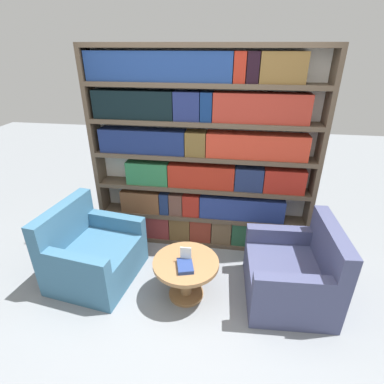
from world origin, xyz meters
TOP-DOWN VIEW (x-y plane):
  - ground_plane at (0.00, 0.00)m, footprint 14.00×14.00m
  - bookshelf at (0.00, 1.32)m, footprint 2.60×0.30m
  - armchair_left at (-1.10, 0.47)m, footprint 0.93×0.99m
  - armchair_right at (1.02, 0.47)m, footprint 0.86×0.93m
  - coffee_table at (-0.04, 0.33)m, footprint 0.66×0.66m
  - table_sign at (-0.04, 0.33)m, footprint 0.11×0.06m
  - stray_book at (-0.03, 0.24)m, footprint 0.20×0.24m

SIDE VIEW (x-z plane):
  - ground_plane at x=0.00m, z-range 0.00..0.00m
  - armchair_left at x=-1.10m, z-range -0.14..0.71m
  - armchair_right at x=1.02m, z-range -0.14..0.71m
  - coffee_table at x=-0.04m, z-range 0.09..0.53m
  - stray_book at x=-0.03m, z-range 0.44..0.48m
  - table_sign at x=-0.04m, z-range 0.42..0.59m
  - bookshelf at x=0.00m, z-range 0.00..2.37m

